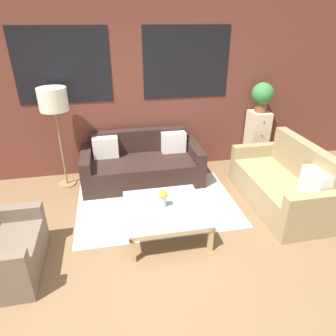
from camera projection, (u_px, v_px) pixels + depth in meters
The scene contains 10 objects.
ground_plane at pixel (153, 264), 3.32m from camera, with size 16.00×16.00×0.00m, color brown.
wall_back_brick at pixel (128, 89), 4.82m from camera, with size 8.40×0.09×2.80m.
rug at pixel (157, 204), 4.38m from camera, with size 2.28×1.57×0.00m.
couch_dark at pixel (142, 165), 4.92m from camera, with size 1.91×0.88×0.78m.
settee_vintage at pixel (283, 185), 4.26m from camera, with size 0.80×1.69×0.92m.
coffee_table at pixel (165, 211), 3.69m from camera, with size 0.97×0.97×0.36m.
floor_lamp at pixel (53, 103), 4.30m from camera, with size 0.41×0.41×1.56m.
drawer_cabinet at pixel (256, 138), 5.40m from camera, with size 0.32×0.38×0.99m.
potted_plant at pixel (262, 95), 5.05m from camera, with size 0.37×0.37×0.50m.
flower_vase at pixel (163, 197), 3.63m from camera, with size 0.12×0.12×0.23m.
Camera 1 is at (-0.33, -2.47, 2.44)m, focal length 32.00 mm.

